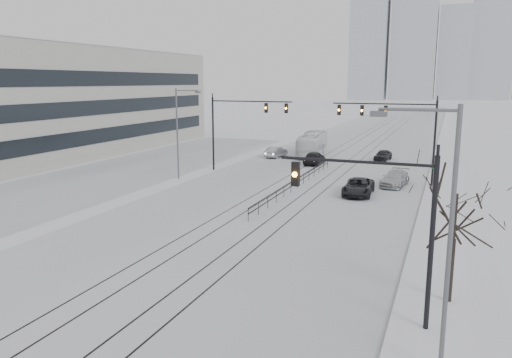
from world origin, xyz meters
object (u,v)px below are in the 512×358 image
sedan_sb_inner (314,158)px  sedan_nb_far (383,155)px  bare_tree (456,205)px  traffic_mast_near (389,216)px  sedan_nb_right (395,179)px  box_truck (312,144)px  sedan_nb_front (358,187)px  sedan_sb_outer (276,152)px

sedan_sb_inner → sedan_nb_far: (7.19, 6.05, -0.12)m
bare_tree → traffic_mast_near: bearing=-128.8°
sedan_nb_right → sedan_nb_far: 15.77m
bare_tree → box_truck: (-17.33, 41.69, -2.99)m
sedan_nb_right → sedan_nb_far: (-3.05, 15.47, -0.05)m
traffic_mast_near → sedan_sb_inner: 39.94m
sedan_sb_inner → sedan_nb_front: sedan_sb_inner is taller
sedan_nb_far → box_truck: box_truck is taller
sedan_nb_far → box_truck: size_ratio=0.36×
sedan_sb_inner → sedan_nb_right: 13.92m
sedan_nb_far → box_truck: bearing=-177.4°
bare_tree → sedan_sb_inner: bare_tree is taller
bare_tree → sedan_nb_far: 41.65m
sedan_nb_right → box_truck: bearing=134.3°
sedan_sb_outer → sedan_nb_right: 20.94m
sedan_nb_right → box_truck: box_truck is taller
bare_tree → sedan_nb_right: 25.99m
traffic_mast_near → bare_tree: size_ratio=1.15×
traffic_mast_near → sedan_nb_right: 28.61m
sedan_sb_outer → sedan_nb_far: 13.46m
sedan_nb_front → box_truck: box_truck is taller
bare_tree → sedan_sb_inner: bearing=113.7°
sedan_nb_far → box_truck: 9.41m
traffic_mast_near → sedan_sb_outer: 45.62m
sedan_sb_outer → sedan_nb_front: 22.80m
sedan_nb_front → sedan_nb_right: size_ratio=1.05×
sedan_sb_inner → box_truck: box_truck is taller
traffic_mast_near → sedan_nb_front: size_ratio=1.37×
sedan_nb_front → sedan_nb_right: sedan_nb_front is taller
traffic_mast_near → sedan_nb_right: size_ratio=1.44×
traffic_mast_near → sedan_sb_inner: traffic_mast_near is taller
sedan_nb_right → sedan_sb_outer: bearing=148.6°
sedan_sb_inner → box_truck: size_ratio=0.42×
bare_tree → sedan_sb_outer: bearing=119.0°
sedan_sb_inner → sedan_nb_front: bearing=118.5°
sedan_nb_far → sedan_sb_inner: bearing=-131.2°
bare_tree → sedan_nb_front: 21.86m
traffic_mast_near → box_truck: (-14.92, 44.69, -3.06)m
bare_tree → sedan_nb_far: bearing=101.1°
sedan_sb_outer → sedan_nb_right: sedan_nb_right is taller
sedan_sb_inner → sedan_nb_front: size_ratio=0.89×
sedan_nb_far → box_truck: (-9.32, 0.99, 0.85)m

